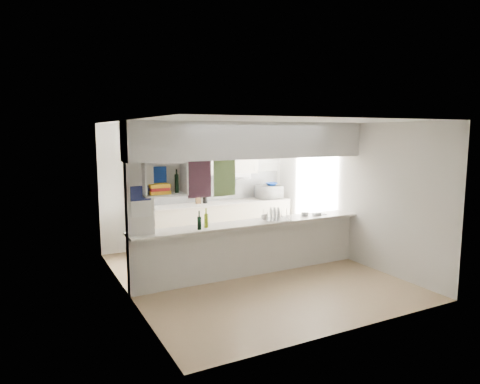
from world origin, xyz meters
TOP-DOWN VIEW (x-y plane):
  - floor at (0.00, 0.00)m, footprint 4.80×4.80m
  - ceiling at (0.00, 0.00)m, footprint 4.80×4.80m
  - wall_back at (0.00, 2.40)m, footprint 4.20×0.00m
  - wall_left at (-2.10, 0.00)m, footprint 0.00×4.80m
  - wall_right at (2.10, 0.00)m, footprint 0.00×4.80m
  - servery_partition at (-0.17, 0.00)m, footprint 4.20×0.50m
  - cubby_shelf at (-1.57, -0.06)m, footprint 0.65×0.35m
  - kitchen_run at (0.16, 2.14)m, footprint 3.60×0.63m
  - microwave at (1.60, 2.07)m, footprint 0.58×0.41m
  - bowl at (1.64, 2.04)m, footprint 0.25×0.25m
  - dish_rack at (0.48, -0.04)m, footprint 0.52×0.45m
  - cup at (0.24, -0.02)m, footprint 0.16×0.16m
  - wine_bottles at (-0.92, -0.07)m, footprint 0.22×0.15m
  - plastic_tubs at (1.22, 0.01)m, footprint 0.49×0.22m
  - utensil_jar at (0.05, 2.15)m, footprint 0.10×0.10m
  - knife_block at (-0.10, 2.18)m, footprint 0.11×0.09m

SIDE VIEW (x-z plane):
  - floor at x=0.00m, z-range 0.00..0.00m
  - kitchen_run at x=0.16m, z-range -0.29..1.95m
  - plastic_tubs at x=1.22m, z-range 0.92..0.98m
  - cup at x=0.24m, z-range 0.94..1.03m
  - utensil_jar at x=0.05m, z-range 0.92..1.06m
  - dish_rack at x=0.48m, z-range 0.90..1.13m
  - knife_block at x=-0.10m, z-range 0.92..1.13m
  - wine_bottles at x=-0.92m, z-range 0.88..1.19m
  - microwave at x=1.60m, z-range 0.92..1.23m
  - bowl at x=1.64m, z-range 1.23..1.29m
  - wall_back at x=0.00m, z-range -0.80..3.40m
  - wall_left at x=-2.10m, z-range -1.10..3.70m
  - wall_right at x=2.10m, z-range -1.10..3.70m
  - servery_partition at x=-0.17m, z-range 0.36..2.96m
  - cubby_shelf at x=-1.57m, z-range 1.46..1.96m
  - ceiling at x=0.00m, z-range 2.60..2.60m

